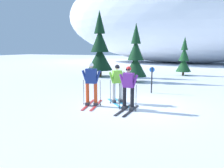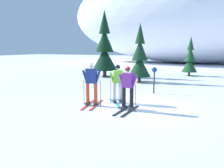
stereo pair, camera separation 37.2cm
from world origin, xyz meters
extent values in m
plane|color=white|center=(0.00, 0.00, 0.00)|extent=(120.00, 120.00, 0.00)
cube|color=#2893CC|center=(-0.78, 0.19, 0.01)|extent=(1.15, 1.34, 0.03)
cube|color=#2893CC|center=(-1.02, -0.01, 0.01)|extent=(1.15, 1.34, 0.03)
cube|color=#38383D|center=(-0.84, 0.27, 0.09)|extent=(0.29, 0.30, 0.12)
cube|color=#38383D|center=(-1.08, 0.06, 0.09)|extent=(0.29, 0.30, 0.12)
cylinder|color=silver|center=(-0.84, 0.27, 0.53)|extent=(0.15, 0.15, 0.76)
cylinder|color=silver|center=(-1.08, 0.06, 0.53)|extent=(0.15, 0.15, 0.76)
cube|color=#75C638|center=(-0.96, 0.17, 1.18)|extent=(0.46, 0.44, 0.56)
cylinder|color=#75C638|center=(-0.77, 0.32, 1.12)|extent=(0.27, 0.25, 0.58)
cylinder|color=#75C638|center=(-1.15, 0.01, 1.12)|extent=(0.27, 0.25, 0.58)
sphere|color=tan|center=(-0.96, 0.17, 1.59)|extent=(0.19, 0.19, 0.19)
sphere|color=black|center=(-0.96, 0.17, 1.62)|extent=(0.21, 0.21, 0.21)
cube|color=black|center=(-0.91, 0.10, 1.60)|extent=(0.14, 0.12, 0.07)
cylinder|color=#2D2D33|center=(-0.66, 0.34, 0.54)|extent=(0.02, 0.02, 1.07)
cylinder|color=#2D2D33|center=(-0.66, 0.34, 0.06)|extent=(0.07, 0.07, 0.01)
cylinder|color=#2D2D33|center=(-1.18, -0.10, 0.54)|extent=(0.02, 0.02, 1.07)
cylinder|color=#2D2D33|center=(-1.18, -0.10, 0.06)|extent=(0.07, 0.07, 0.01)
cube|color=black|center=(-0.01, -0.88, 0.01)|extent=(0.22, 1.67, 0.03)
cube|color=black|center=(-0.33, -0.85, 0.01)|extent=(0.22, 1.67, 0.03)
cube|color=#38383D|center=(0.00, -0.78, 0.09)|extent=(0.16, 0.29, 0.12)
cube|color=#38383D|center=(-0.33, -0.75, 0.09)|extent=(0.16, 0.29, 0.12)
cylinder|color=black|center=(0.00, -0.78, 0.53)|extent=(0.15, 0.15, 0.77)
cylinder|color=black|center=(-0.33, -0.75, 0.53)|extent=(0.15, 0.15, 0.77)
cube|color=#6B2889|center=(-0.17, -0.77, 1.20)|extent=(0.42, 0.27, 0.57)
cylinder|color=#6B2889|center=(0.09, -0.78, 1.14)|extent=(0.28, 0.12, 0.58)
cylinder|color=#6B2889|center=(-0.42, -0.75, 1.14)|extent=(0.28, 0.12, 0.58)
sphere|color=beige|center=(-0.17, -0.77, 1.61)|extent=(0.19, 0.19, 0.19)
sphere|color=red|center=(-0.17, -0.77, 1.64)|extent=(0.21, 0.21, 0.21)
cube|color=black|center=(-0.17, -0.85, 1.62)|extent=(0.15, 0.05, 0.07)
cylinder|color=#2D2D33|center=(0.17, -0.85, 0.53)|extent=(0.02, 0.02, 1.05)
cylinder|color=#2D2D33|center=(0.17, -0.85, 0.06)|extent=(0.07, 0.07, 0.01)
cylinder|color=#2D2D33|center=(-0.51, -0.80, 0.53)|extent=(0.02, 0.02, 1.05)
cylinder|color=#2D2D33|center=(-0.51, -0.80, 0.06)|extent=(0.07, 0.07, 0.01)
cube|color=red|center=(-1.99, -0.65, 0.01)|extent=(0.42, 1.77, 0.03)
cube|color=red|center=(-1.64, -0.58, 0.01)|extent=(0.42, 1.77, 0.03)
cube|color=#38383D|center=(-1.97, -0.74, 0.09)|extent=(0.19, 0.30, 0.12)
cube|color=#38383D|center=(-1.62, -0.68, 0.09)|extent=(0.19, 0.30, 0.12)
cylinder|color=#DB471E|center=(-1.97, -0.74, 0.56)|extent=(0.15, 0.15, 0.83)
cylinder|color=#DB471E|center=(-1.62, -0.68, 0.56)|extent=(0.15, 0.15, 0.83)
cube|color=navy|center=(-1.80, -0.71, 1.28)|extent=(0.49, 0.32, 0.61)
cylinder|color=navy|center=(-2.07, -0.76, 1.24)|extent=(0.29, 0.15, 0.58)
cylinder|color=navy|center=(-1.53, -0.66, 1.24)|extent=(0.29, 0.15, 0.58)
sphere|color=beige|center=(-1.80, -0.71, 1.71)|extent=(0.19, 0.19, 0.19)
sphere|color=white|center=(-1.80, -0.71, 1.74)|extent=(0.21, 0.21, 0.21)
cube|color=black|center=(-1.81, -0.63, 1.72)|extent=(0.15, 0.06, 0.07)
cylinder|color=#2D2D33|center=(-2.17, -0.72, 0.55)|extent=(0.02, 0.02, 1.10)
cylinder|color=#2D2D33|center=(-2.17, -0.72, 0.06)|extent=(0.07, 0.07, 0.01)
cylinder|color=#2D2D33|center=(-1.45, -0.59, 0.55)|extent=(0.02, 0.02, 1.10)
cylinder|color=#2D2D33|center=(-1.45, -0.59, 0.06)|extent=(0.07, 0.07, 0.01)
cylinder|color=#47301E|center=(-5.37, 8.14, 0.38)|extent=(0.30, 0.30, 0.75)
cone|color=black|center=(-5.37, 8.14, 1.53)|extent=(2.15, 2.15, 1.93)
cone|color=black|center=(-5.37, 8.14, 3.07)|extent=(1.55, 1.55, 1.93)
cone|color=black|center=(-5.37, 8.14, 4.61)|extent=(0.95, 0.95, 1.93)
cylinder|color=#47301E|center=(-1.73, 6.29, 0.28)|extent=(0.23, 0.23, 0.57)
cone|color=#14381E|center=(-1.73, 6.29, 1.14)|extent=(1.62, 1.62, 1.45)
cone|color=#14381E|center=(-1.73, 6.29, 2.30)|extent=(1.16, 1.16, 1.45)
cone|color=#14381E|center=(-1.73, 6.29, 3.46)|extent=(0.71, 0.71, 1.45)
cylinder|color=#47301E|center=(1.37, 11.47, 0.23)|extent=(0.19, 0.19, 0.47)
cone|color=#194723|center=(1.37, 11.47, 0.94)|extent=(1.33, 1.33, 1.19)
cone|color=#194723|center=(1.37, 11.47, 1.90)|extent=(0.96, 0.96, 1.19)
cone|color=#194723|center=(1.37, 11.47, 2.85)|extent=(0.59, 0.59, 1.19)
ellipsoid|color=white|center=(0.72, 28.51, 7.99)|extent=(41.64, 18.92, 15.98)
cylinder|color=black|center=(0.10, 2.82, 0.70)|extent=(0.07, 0.07, 1.40)
cylinder|color=blue|center=(0.10, 2.82, 1.28)|extent=(0.28, 0.02, 0.28)
camera|label=1|loc=(2.13, -8.57, 2.43)|focal=33.90mm
camera|label=2|loc=(2.47, -8.43, 2.43)|focal=33.90mm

